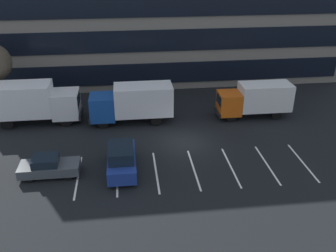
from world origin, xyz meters
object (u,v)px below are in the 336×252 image
object	(u,v)px
box_truck_white	(32,101)
suv_navy	(122,159)
sedan_charcoal	(49,166)
box_truck_orange	(256,99)
box_truck_blue	(133,102)

from	to	relation	value
box_truck_white	suv_navy	world-z (taller)	box_truck_white
sedan_charcoal	suv_navy	bearing A→B (deg)	-1.21
box_truck_orange	sedan_charcoal	world-z (taller)	box_truck_orange
box_truck_orange	box_truck_white	bearing A→B (deg)	177.24
box_truck_blue	box_truck_white	world-z (taller)	box_truck_white
sedan_charcoal	box_truck_blue	bearing A→B (deg)	52.18
box_truck_blue	box_truck_white	distance (m)	9.09
box_truck_blue	box_truck_orange	size ratio (longest dim) A/B	1.09
suv_navy	sedan_charcoal	xyz separation A→B (m)	(-5.17, 0.11, -0.32)
box_truck_blue	box_truck_white	size ratio (longest dim) A/B	0.93
box_truck_orange	box_truck_white	xyz separation A→B (m)	(-20.55, 0.99, 0.31)
suv_navy	sedan_charcoal	bearing A→B (deg)	178.79
box_truck_blue	suv_navy	distance (m)	8.33
box_truck_white	box_truck_orange	bearing A→B (deg)	-2.76
box_truck_blue	sedan_charcoal	world-z (taller)	box_truck_blue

